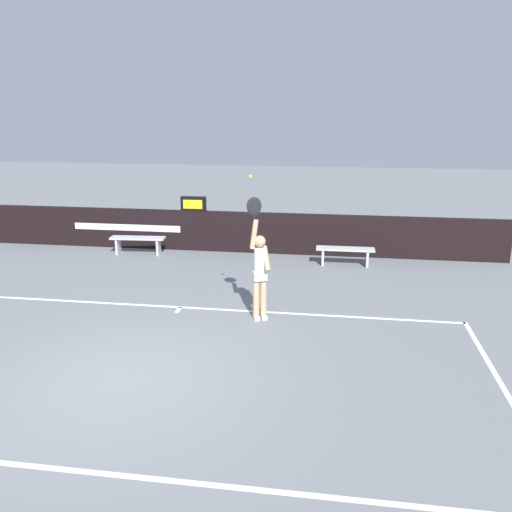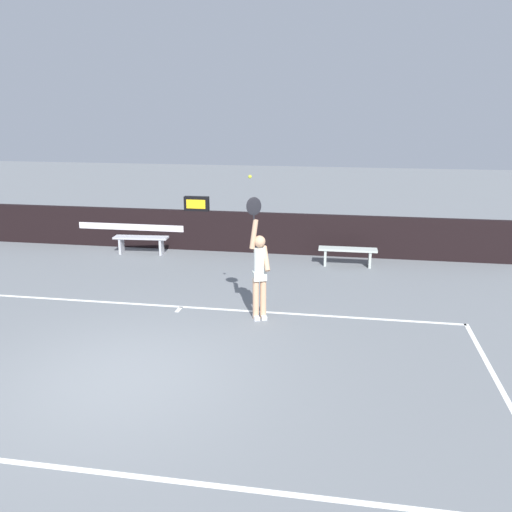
{
  "view_description": "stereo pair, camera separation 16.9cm",
  "coord_description": "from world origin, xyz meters",
  "px_view_note": "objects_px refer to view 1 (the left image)",
  "views": [
    {
      "loc": [
        3.02,
        -6.75,
        3.92
      ],
      "look_at": [
        1.57,
        2.86,
        1.18
      ],
      "focal_mm": 37.13,
      "sensor_mm": 36.0,
      "label": 1
    },
    {
      "loc": [
        3.19,
        -6.72,
        3.92
      ],
      "look_at": [
        1.57,
        2.86,
        1.18
      ],
      "focal_mm": 37.13,
      "sensor_mm": 36.0,
      "label": 2
    }
  ],
  "objects_px": {
    "tennis_player": "(260,270)",
    "tennis_ball": "(250,177)",
    "courtside_bench_far": "(345,252)",
    "speed_display": "(193,204)",
    "courtside_bench_near": "(138,241)"
  },
  "relations": [
    {
      "from": "tennis_player",
      "to": "tennis_ball",
      "type": "bearing_deg",
      "value": -134.19
    },
    {
      "from": "tennis_player",
      "to": "courtside_bench_far",
      "type": "height_order",
      "value": "tennis_player"
    },
    {
      "from": "speed_display",
      "to": "courtside_bench_near",
      "type": "distance_m",
      "value": 1.85
    },
    {
      "from": "speed_display",
      "to": "courtside_bench_far",
      "type": "bearing_deg",
      "value": -12.25
    },
    {
      "from": "courtside_bench_near",
      "to": "tennis_player",
      "type": "bearing_deg",
      "value": -45.64
    },
    {
      "from": "speed_display",
      "to": "courtside_bench_far",
      "type": "height_order",
      "value": "speed_display"
    },
    {
      "from": "courtside_bench_far",
      "to": "speed_display",
      "type": "bearing_deg",
      "value": 167.75
    },
    {
      "from": "speed_display",
      "to": "tennis_player",
      "type": "xyz_separation_m",
      "value": [
        2.55,
        -4.75,
        -0.35
      ]
    },
    {
      "from": "tennis_ball",
      "to": "speed_display",
      "type": "bearing_deg",
      "value": 116.13
    },
    {
      "from": "speed_display",
      "to": "courtside_bench_far",
      "type": "relative_size",
      "value": 0.47
    },
    {
      "from": "tennis_ball",
      "to": "courtside_bench_near",
      "type": "bearing_deg",
      "value": 132.24
    },
    {
      "from": "courtside_bench_near",
      "to": "courtside_bench_far",
      "type": "height_order",
      "value": "courtside_bench_near"
    },
    {
      "from": "speed_display",
      "to": "courtside_bench_near",
      "type": "height_order",
      "value": "speed_display"
    },
    {
      "from": "speed_display",
      "to": "tennis_player",
      "type": "bearing_deg",
      "value": -61.76
    },
    {
      "from": "speed_display",
      "to": "courtside_bench_near",
      "type": "bearing_deg",
      "value": -154.15
    }
  ]
}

